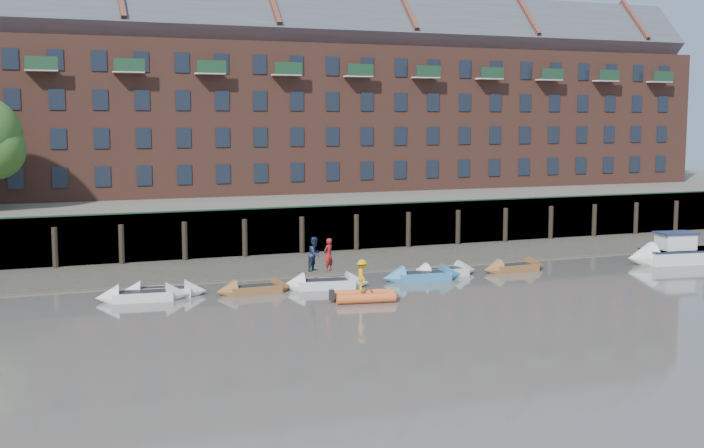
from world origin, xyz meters
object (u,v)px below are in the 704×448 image
rowboat_6 (515,268)px  person_rower_b (315,254)px  rib_tender (366,296)px  rowboat_4 (423,276)px  rowboat_1 (163,292)px  rowboat_5 (443,272)px  rowboat_0 (143,296)px  rowboat_2 (255,289)px  person_rib_crew (362,275)px  rowboat_3 (325,284)px  motor_launch (666,253)px  person_rower_a (328,255)px

rowboat_6 → person_rower_b: person_rower_b is taller
rib_tender → rowboat_4: bearing=47.6°
rowboat_1 → rowboat_5: size_ratio=1.02×
rowboat_1 → person_rower_b: 8.34m
rowboat_0 → rowboat_2: bearing=4.1°
rowboat_0 → person_rower_b: size_ratio=2.53×
rowboat_1 → rowboat_6: (21.20, -0.19, -0.01)m
person_rib_crew → rowboat_6: bearing=-57.9°
rowboat_3 → rib_tender: bearing=-69.5°
rowboat_3 → rowboat_6: 12.58m
rowboat_0 → motor_launch: bearing=5.8°
rowboat_0 → rowboat_1: rowboat_0 is taller
rowboat_3 → person_rower_a: size_ratio=2.74×
rowboat_6 → motor_launch: bearing=-8.7°
rowboat_1 → person_rib_crew: size_ratio=2.90×
rowboat_5 → motor_launch: bearing=-9.1°
rowboat_0 → motor_launch: 32.92m
rowboat_6 → person_rower_a: size_ratio=2.43×
rowboat_2 → person_rib_crew: person_rib_crew is taller
person_rower_a → rowboat_6: bearing=151.8°
rib_tender → person_rower_b: (-1.32, 4.23, 1.64)m
rowboat_3 → rowboat_5: size_ratio=1.08×
rowboat_1 → rowboat_2: size_ratio=1.10×
rib_tender → person_rib_crew: size_ratio=2.10×
person_rower_a → rowboat_0: bearing=-34.8°
rowboat_1 → person_rib_crew: 10.55m
rowboat_4 → person_rower_a: size_ratio=2.69×
rowboat_0 → person_rib_crew: (10.39, -4.23, 1.10)m
person_rower_a → rowboat_2: bearing=-34.3°
rib_tender → person_rower_b: person_rower_b is taller
person_rower_b → rowboat_5: bearing=-36.8°
rowboat_2 → rowboat_4: bearing=-0.9°
rowboat_1 → motor_launch: size_ratio=0.72×
rowboat_2 → rowboat_5: size_ratio=0.92×
motor_launch → rowboat_6: bearing=1.7°
rowboat_5 → person_rib_crew: size_ratio=2.85×
motor_launch → rowboat_1: bearing=5.3°
rowboat_3 → person_rib_crew: bearing=-72.3°
rowboat_1 → rib_tender: 10.71m
rowboat_1 → rowboat_4: (14.66, -0.86, 0.01)m
rib_tender → motor_launch: 22.62m
rowboat_1 → motor_launch: (31.76, -1.29, 0.43)m
person_rib_crew → rowboat_3: bearing=19.2°
rowboat_3 → rowboat_4: rowboat_3 is taller
rowboat_4 → rowboat_6: bearing=11.2°
rowboat_1 → rowboat_3: rowboat_3 is taller
rowboat_2 → rib_tender: bearing=-42.0°
rowboat_2 → rowboat_1: bearing=166.5°
rowboat_3 → person_rower_b: (-0.51, 0.28, 1.64)m
rowboat_2 → rib_tender: rowboat_2 is taller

